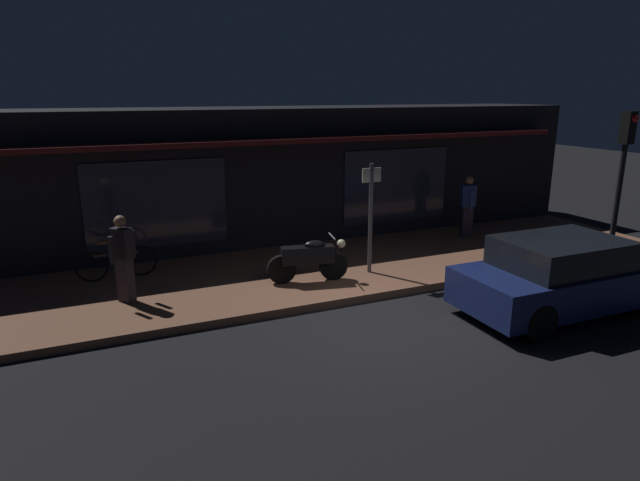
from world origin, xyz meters
TOP-DOWN VIEW (x-y plane):
  - ground_plane at (0.00, 0.00)m, footprint 60.00×60.00m
  - sidewalk_slab at (0.00, 3.00)m, footprint 18.00×4.00m
  - storefront_building at (0.00, 6.39)m, footprint 18.00×3.30m
  - motorcycle at (-0.58, 2.20)m, footprint 1.69×0.63m
  - bicycle_parked at (-4.24, 4.02)m, footprint 1.66×0.42m
  - person_photographer at (-4.18, 2.56)m, footprint 0.53×0.46m
  - person_bystander at (4.79, 3.85)m, footprint 0.43×0.60m
  - sign_post at (0.87, 2.23)m, footprint 0.44×0.09m
  - traffic_light_pole at (6.19, 0.47)m, footprint 0.24×0.33m
  - parked_car_near at (3.24, -0.88)m, footprint 4.11×1.81m

SIDE VIEW (x-z plane):
  - ground_plane at x=0.00m, z-range 0.00..0.00m
  - sidewalk_slab at x=0.00m, z-range 0.00..0.15m
  - bicycle_parked at x=-4.24m, z-range 0.05..0.96m
  - motorcycle at x=-0.58m, z-range 0.16..1.13m
  - parked_car_near at x=3.24m, z-range -0.01..1.41m
  - person_photographer at x=-4.18m, z-range 0.19..1.86m
  - person_bystander at x=4.79m, z-range 0.19..1.86m
  - sign_post at x=0.87m, z-range 0.31..2.71m
  - storefront_building at x=0.00m, z-range 0.00..3.60m
  - traffic_light_pole at x=6.19m, z-range 0.68..4.28m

